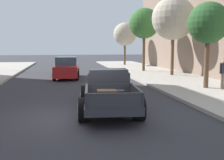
# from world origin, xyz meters

# --- Properties ---
(ground_plane) EXTENTS (140.00, 140.00, 0.00)m
(ground_plane) POSITION_xyz_m (0.00, 0.00, 0.00)
(ground_plane) COLOR #333338
(hotrod_truck_gunmetal) EXTENTS (2.49, 5.05, 1.58)m
(hotrod_truck_gunmetal) POSITION_xyz_m (1.10, 0.87, 0.75)
(hotrod_truck_gunmetal) COLOR #333338
(hotrod_truck_gunmetal) RESTS_ON ground
(car_background_red) EXTENTS (2.10, 4.41, 1.65)m
(car_background_red) POSITION_xyz_m (-0.31, 11.67, 0.77)
(car_background_red) COLOR #AD1E1E
(car_background_red) RESTS_ON ground
(pedestrian_sidewalk_right) EXTENTS (0.53, 0.22, 1.65)m
(pedestrian_sidewalk_right) POSITION_xyz_m (7.90, 3.86, 1.09)
(pedestrian_sidewalk_right) COLOR brown
(pedestrian_sidewalk_right) RESTS_ON sidewalk_right
(street_tree_nearest) EXTENTS (2.24, 2.24, 4.68)m
(street_tree_nearest) POSITION_xyz_m (7.24, 4.51, 3.67)
(street_tree_nearest) COLOR brown
(street_tree_nearest) RESTS_ON sidewalk_right
(street_tree_second) EXTENTS (3.39, 3.39, 6.18)m
(street_tree_second) POSITION_xyz_m (8.06, 11.25, 4.62)
(street_tree_second) COLOR brown
(street_tree_second) RESTS_ON sidewalk_right
(street_tree_third) EXTENTS (2.82, 2.82, 5.81)m
(street_tree_third) POSITION_xyz_m (6.89, 15.25, 4.53)
(street_tree_third) COLOR brown
(street_tree_third) RESTS_ON sidewalk_right
(street_tree_farthest) EXTENTS (2.85, 2.85, 5.22)m
(street_tree_farthest) POSITION_xyz_m (7.06, 23.85, 3.93)
(street_tree_farthest) COLOR brown
(street_tree_farthest) RESTS_ON sidewalk_right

